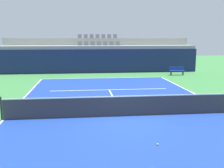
% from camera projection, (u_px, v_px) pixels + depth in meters
% --- Properties ---
extents(ground_plane, '(80.00, 80.00, 0.00)m').
position_uv_depth(ground_plane, '(123.00, 116.00, 12.59)').
color(ground_plane, '#387A3D').
extents(court_surface, '(11.00, 24.00, 0.01)m').
position_uv_depth(court_surface, '(123.00, 116.00, 12.59)').
color(court_surface, navy).
rests_on(court_surface, ground_plane).
extents(baseline_far, '(11.00, 0.10, 0.00)m').
position_uv_depth(baseline_far, '(103.00, 78.00, 24.28)').
color(baseline_far, white).
rests_on(baseline_far, court_surface).
extents(sideline_left, '(0.10, 24.00, 0.00)m').
position_uv_depth(sideline_left, '(3.00, 120.00, 11.98)').
color(sideline_left, white).
rests_on(sideline_left, court_surface).
extents(service_line_far, '(8.26, 0.10, 0.00)m').
position_uv_depth(service_line_far, '(109.00, 90.00, 18.85)').
color(service_line_far, white).
rests_on(service_line_far, court_surface).
extents(centre_service_line, '(0.10, 6.40, 0.00)m').
position_uv_depth(centre_service_line, '(115.00, 100.00, 15.72)').
color(centre_service_line, white).
rests_on(centre_service_line, court_surface).
extents(back_wall, '(20.65, 0.30, 2.45)m').
position_uv_depth(back_wall, '(100.00, 61.00, 27.66)').
color(back_wall, navy).
rests_on(back_wall, ground_plane).
extents(stands_tier_lower, '(20.65, 2.40, 2.80)m').
position_uv_depth(stands_tier_lower, '(99.00, 58.00, 28.95)').
color(stands_tier_lower, '#9E9E99').
rests_on(stands_tier_lower, ground_plane).
extents(stands_tier_upper, '(20.65, 2.40, 3.58)m').
position_uv_depth(stands_tier_upper, '(98.00, 54.00, 31.23)').
color(stands_tier_upper, '#9E9E99').
rests_on(stands_tier_upper, ground_plane).
extents(seating_row_lower, '(4.56, 0.44, 0.44)m').
position_uv_depth(seating_row_lower, '(99.00, 44.00, 28.78)').
color(seating_row_lower, slate).
rests_on(seating_row_lower, stands_tier_lower).
extents(seating_row_upper, '(4.56, 0.44, 0.44)m').
position_uv_depth(seating_row_upper, '(98.00, 37.00, 30.99)').
color(seating_row_upper, slate).
rests_on(seating_row_upper, stands_tier_upper).
extents(tennis_net, '(11.08, 0.08, 1.07)m').
position_uv_depth(tennis_net, '(123.00, 106.00, 12.50)').
color(tennis_net, black).
rests_on(tennis_net, court_surface).
extents(player_bench, '(1.50, 0.40, 0.85)m').
position_uv_depth(player_bench, '(177.00, 70.00, 26.18)').
color(player_bench, navy).
rests_on(player_bench, ground_plane).
extents(tennis_ball_0, '(0.07, 0.07, 0.07)m').
position_uv_depth(tennis_ball_0, '(157.00, 144.00, 9.17)').
color(tennis_ball_0, '#CCE033').
rests_on(tennis_ball_0, court_surface).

